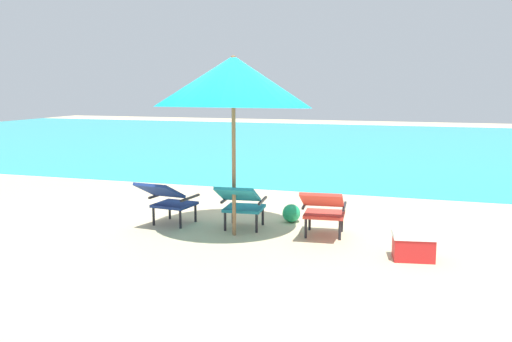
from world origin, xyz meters
name	(u,v)px	position (x,y,z in m)	size (l,w,h in m)	color
ground_plane	(309,181)	(0.00, 4.00, 0.00)	(40.00, 40.00, 0.00)	#CCB78E
ocean_band	(358,144)	(0.00, 11.80, 0.00)	(40.00, 18.00, 0.01)	#28B2B7
lounge_chair_left	(168,198)	(-1.10, -0.26, 0.40)	(0.62, 0.93, 0.68)	navy
lounge_chair_center	(241,202)	(-0.03, -0.19, 0.40)	(0.62, 0.92, 0.68)	teal
lounge_chair_right	(323,208)	(1.10, -0.21, 0.40)	(0.62, 0.92, 0.68)	red
beach_umbrella_center	(233,82)	(-0.05, -0.42, 2.02)	(2.05, 2.07, 2.38)	olive
beach_ball	(291,213)	(0.50, 0.51, 0.13)	(0.26, 0.26, 0.26)	#1E9E60
cooler_box	(414,246)	(2.25, -0.78, 0.16)	(0.52, 0.40, 0.32)	red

